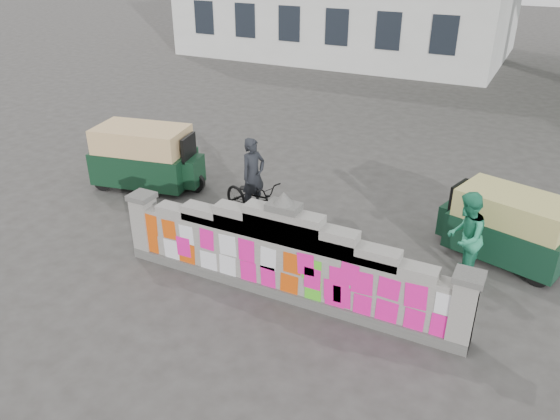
# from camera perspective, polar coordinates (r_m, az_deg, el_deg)

# --- Properties ---
(ground) EXTENTS (100.00, 100.00, 0.00)m
(ground) POSITION_cam_1_polar(r_m,az_deg,el_deg) (9.83, 0.36, -8.79)
(ground) COLOR #383533
(ground) RESTS_ON ground
(parapet_wall) EXTENTS (6.48, 0.44, 2.01)m
(parapet_wall) POSITION_cam_1_polar(r_m,az_deg,el_deg) (9.41, 0.35, -5.09)
(parapet_wall) COLOR #4C4C49
(parapet_wall) RESTS_ON ground
(cyclist_bike) EXTENTS (1.99, 1.27, 0.99)m
(cyclist_bike) POSITION_cam_1_polar(r_m,az_deg,el_deg) (12.04, -2.75, 1.03)
(cyclist_bike) COLOR black
(cyclist_bike) RESTS_ON ground
(cyclist_rider) EXTENTS (0.59, 0.71, 1.67)m
(cyclist_rider) POSITION_cam_1_polar(r_m,az_deg,el_deg) (11.89, -2.78, 2.52)
(cyclist_rider) COLOR black
(cyclist_rider) RESTS_ON ground
(pedestrian) EXTENTS (0.67, 0.85, 1.72)m
(pedestrian) POSITION_cam_1_polar(r_m,az_deg,el_deg) (10.37, 18.76, -2.69)
(pedestrian) COLOR #279168
(pedestrian) RESTS_ON ground
(rickshaw_left) EXTENTS (2.88, 1.73, 1.55)m
(rickshaw_left) POSITION_cam_1_polar(r_m,az_deg,el_deg) (14.01, -13.81, 5.46)
(rickshaw_left) COLOR black
(rickshaw_left) RESTS_ON ground
(rickshaw_right) EXTENTS (2.59, 1.72, 1.39)m
(rickshaw_right) POSITION_cam_1_polar(r_m,az_deg,el_deg) (11.36, 22.61, -1.52)
(rickshaw_right) COLOR #113422
(rickshaw_right) RESTS_ON ground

